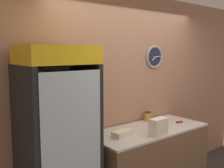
{
  "coord_description": "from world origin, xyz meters",
  "views": [
    {
      "loc": [
        -2.4,
        -1.38,
        1.92
      ],
      "look_at": [
        -0.55,
        0.96,
        1.55
      ],
      "focal_mm": 42.0,
      "sensor_mm": 36.0,
      "label": 1
    }
  ],
  "objects_px": {
    "beverage_cooler": "(55,136)",
    "chefs_knife": "(183,122)",
    "sandwich_stack_middle": "(158,127)",
    "sandwich_flat_left": "(122,134)",
    "sandwich_stack_top": "(159,121)",
    "sandwich_stack_bottom": "(158,132)",
    "condiment_jar": "(148,116)"
  },
  "relations": [
    {
      "from": "beverage_cooler",
      "to": "chefs_knife",
      "type": "xyz_separation_m",
      "value": [
        1.85,
        -0.18,
        -0.13
      ]
    },
    {
      "from": "sandwich_stack_bottom",
      "to": "sandwich_flat_left",
      "type": "relative_size",
      "value": 0.9
    },
    {
      "from": "sandwich_stack_top",
      "to": "chefs_knife",
      "type": "bearing_deg",
      "value": 13.87
    },
    {
      "from": "beverage_cooler",
      "to": "chefs_knife",
      "type": "height_order",
      "value": "beverage_cooler"
    },
    {
      "from": "sandwich_stack_bottom",
      "to": "condiment_jar",
      "type": "xyz_separation_m",
      "value": [
        0.38,
        0.54,
        0.03
      ]
    },
    {
      "from": "sandwich_stack_top",
      "to": "condiment_jar",
      "type": "bearing_deg",
      "value": 54.9
    },
    {
      "from": "sandwich_stack_bottom",
      "to": "condiment_jar",
      "type": "bearing_deg",
      "value": 54.9
    },
    {
      "from": "sandwich_stack_middle",
      "to": "sandwich_stack_top",
      "type": "bearing_deg",
      "value": 0.0
    },
    {
      "from": "sandwich_stack_top",
      "to": "chefs_knife",
      "type": "height_order",
      "value": "sandwich_stack_top"
    },
    {
      "from": "sandwich_flat_left",
      "to": "sandwich_stack_bottom",
      "type": "bearing_deg",
      "value": -31.92
    },
    {
      "from": "chefs_knife",
      "to": "beverage_cooler",
      "type": "bearing_deg",
      "value": 174.38
    },
    {
      "from": "beverage_cooler",
      "to": "condiment_jar",
      "type": "height_order",
      "value": "beverage_cooler"
    },
    {
      "from": "beverage_cooler",
      "to": "sandwich_stack_bottom",
      "type": "relative_size",
      "value": 8.26
    },
    {
      "from": "sandwich_stack_middle",
      "to": "condiment_jar",
      "type": "distance_m",
      "value": 0.66
    },
    {
      "from": "sandwich_flat_left",
      "to": "sandwich_stack_top",
      "type": "bearing_deg",
      "value": -31.92
    },
    {
      "from": "sandwich_flat_left",
      "to": "chefs_knife",
      "type": "relative_size",
      "value": 0.85
    },
    {
      "from": "chefs_knife",
      "to": "condiment_jar",
      "type": "distance_m",
      "value": 0.49
    },
    {
      "from": "sandwich_stack_bottom",
      "to": "chefs_knife",
      "type": "distance_m",
      "value": 0.73
    },
    {
      "from": "sandwich_stack_middle",
      "to": "sandwich_flat_left",
      "type": "distance_m",
      "value": 0.44
    },
    {
      "from": "sandwich_stack_middle",
      "to": "chefs_knife",
      "type": "height_order",
      "value": "sandwich_stack_middle"
    },
    {
      "from": "sandwich_stack_bottom",
      "to": "condiment_jar",
      "type": "distance_m",
      "value": 0.66
    },
    {
      "from": "sandwich_flat_left",
      "to": "condiment_jar",
      "type": "height_order",
      "value": "condiment_jar"
    },
    {
      "from": "sandwich_stack_middle",
      "to": "beverage_cooler",
      "type": "bearing_deg",
      "value": 162.78
    },
    {
      "from": "sandwich_stack_bottom",
      "to": "chefs_knife",
      "type": "xyz_separation_m",
      "value": [
        0.7,
        0.17,
        -0.03
      ]
    },
    {
      "from": "chefs_knife",
      "to": "condiment_jar",
      "type": "relative_size",
      "value": 2.37
    },
    {
      "from": "sandwich_stack_top",
      "to": "sandwich_stack_middle",
      "type": "bearing_deg",
      "value": 180.0
    },
    {
      "from": "condiment_jar",
      "to": "chefs_knife",
      "type": "bearing_deg",
      "value": -48.08
    },
    {
      "from": "condiment_jar",
      "to": "sandwich_stack_bottom",
      "type": "bearing_deg",
      "value": -125.1
    },
    {
      "from": "beverage_cooler",
      "to": "sandwich_stack_bottom",
      "type": "bearing_deg",
      "value": -17.22
    },
    {
      "from": "sandwich_flat_left",
      "to": "chefs_knife",
      "type": "xyz_separation_m",
      "value": [
        1.07,
        -0.06,
        -0.03
      ]
    },
    {
      "from": "sandwich_stack_bottom",
      "to": "sandwich_flat_left",
      "type": "height_order",
      "value": "sandwich_flat_left"
    },
    {
      "from": "chefs_knife",
      "to": "sandwich_flat_left",
      "type": "bearing_deg",
      "value": 176.97
    }
  ]
}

